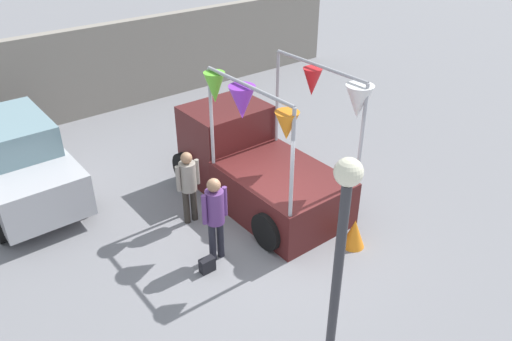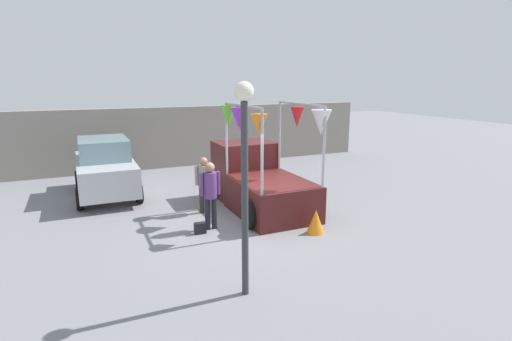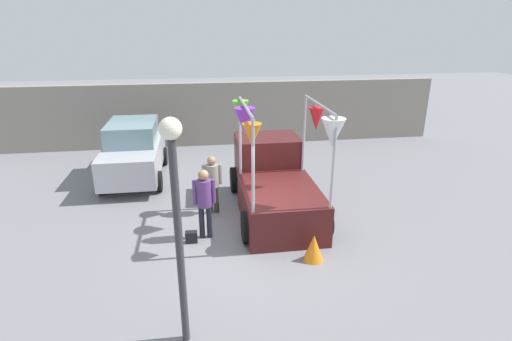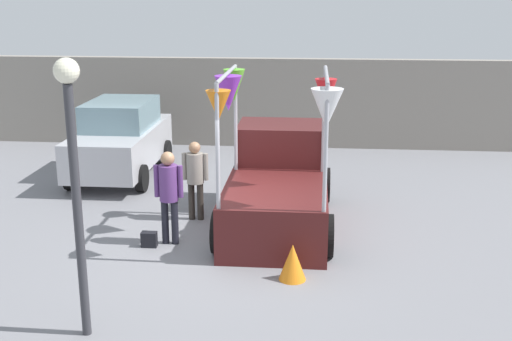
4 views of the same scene
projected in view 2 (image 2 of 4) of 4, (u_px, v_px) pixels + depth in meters
The scene contains 9 objects.
ground_plane at pixel (252, 224), 10.60m from camera, with size 60.00×60.00×0.00m, color slate.
vendor_truck at pixel (256, 177), 12.02m from camera, with size 2.37×4.08×3.12m.
parked_car at pixel (105, 167), 13.01m from camera, with size 1.88×4.00×1.88m.
person_customer at pixel (210, 189), 10.00m from camera, with size 0.53×0.34×1.74m.
person_vendor at pixel (204, 180), 11.29m from camera, with size 0.53×0.34×1.62m.
handbag at pixel (200, 228), 9.89m from camera, with size 0.28×0.16×0.28m, color black.
street_lamp at pixel (245, 160), 6.60m from camera, with size 0.32×0.32×3.71m.
brick_boundary_wall at pixel (178, 137), 17.42m from camera, with size 18.00×0.36×2.60m, color gray.
folded_kite_bundle_tangerine at pixel (316, 221), 9.89m from camera, with size 0.44×0.44×0.60m, color orange.
Camera 2 is at (-4.01, -9.18, 3.73)m, focal length 28.00 mm.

